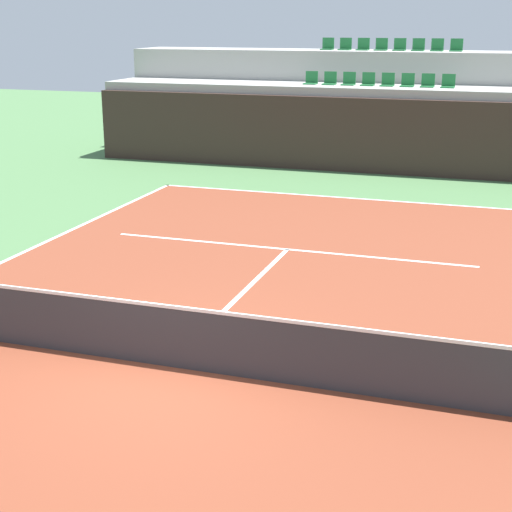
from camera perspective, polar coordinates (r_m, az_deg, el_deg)
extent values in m
plane|color=#477042|center=(11.65, -6.51, -8.08)|extent=(80.00, 80.00, 0.00)
cube|color=brown|center=(11.64, -6.51, -8.05)|extent=(11.00, 24.00, 0.01)
cube|color=white|center=(22.50, 6.24, 4.30)|extent=(11.00, 0.10, 0.00)
cube|color=white|center=(17.28, 2.32, 0.49)|extent=(8.26, 0.10, 0.00)
cube|color=white|center=(14.38, -1.22, -2.94)|extent=(0.10, 6.40, 0.00)
cube|color=#33231E|center=(26.19, 8.23, 8.72)|extent=(19.51, 0.30, 2.46)
cube|color=#9E9E99|center=(27.49, 8.75, 9.38)|extent=(19.51, 2.40, 2.74)
cube|color=#9E9E99|center=(29.78, 9.61, 10.96)|extent=(19.51, 2.40, 3.83)
cube|color=#1E6633|center=(27.83, 4.01, 12.51)|extent=(0.44, 0.44, 0.04)
cube|color=#1E6633|center=(28.01, 4.12, 12.99)|extent=(0.44, 0.04, 0.40)
cube|color=#1E6633|center=(27.67, 5.39, 12.45)|extent=(0.44, 0.44, 0.04)
cube|color=#1E6633|center=(27.85, 5.49, 12.93)|extent=(0.44, 0.04, 0.40)
cube|color=#1E6633|center=(27.53, 6.78, 12.39)|extent=(0.44, 0.44, 0.04)
cube|color=#1E6633|center=(27.71, 6.88, 12.87)|extent=(0.44, 0.04, 0.40)
cube|color=#1E6633|center=(27.40, 8.18, 12.31)|extent=(0.44, 0.44, 0.04)
cube|color=#1E6633|center=(27.58, 8.28, 12.80)|extent=(0.44, 0.04, 0.40)
cube|color=#1E6633|center=(27.29, 9.60, 12.23)|extent=(0.44, 0.44, 0.04)
cube|color=#1E6633|center=(27.47, 9.69, 12.72)|extent=(0.44, 0.04, 0.40)
cube|color=#1E6633|center=(27.20, 11.02, 12.14)|extent=(0.44, 0.44, 0.04)
cube|color=#1E6633|center=(27.38, 11.10, 12.63)|extent=(0.44, 0.04, 0.40)
cube|color=#1E6633|center=(27.12, 12.45, 12.05)|extent=(0.44, 0.44, 0.04)
cube|color=#1E6633|center=(27.30, 12.53, 12.54)|extent=(0.44, 0.04, 0.40)
cube|color=#1E6633|center=(27.06, 13.89, 11.94)|extent=(0.44, 0.44, 0.04)
cube|color=#1E6633|center=(27.24, 13.96, 12.43)|extent=(0.44, 0.04, 0.40)
cube|color=#1E6633|center=(30.10, 5.23, 14.88)|extent=(0.44, 0.44, 0.04)
cube|color=#1E6633|center=(30.29, 5.33, 15.30)|extent=(0.44, 0.04, 0.40)
cube|color=#1E6633|center=(29.95, 6.52, 14.83)|extent=(0.44, 0.44, 0.04)
cube|color=#1E6633|center=(30.14, 6.62, 15.26)|extent=(0.44, 0.04, 0.40)
cube|color=#1E6633|center=(29.82, 7.82, 14.77)|extent=(0.44, 0.44, 0.04)
cube|color=#1E6633|center=(30.01, 7.91, 15.20)|extent=(0.44, 0.04, 0.40)
cube|color=#1E6633|center=(29.70, 9.14, 14.71)|extent=(0.44, 0.44, 0.04)
cube|color=#1E6633|center=(29.89, 9.22, 15.14)|extent=(0.44, 0.04, 0.40)
cube|color=#1E6633|center=(29.60, 10.46, 14.64)|extent=(0.44, 0.44, 0.04)
cube|color=#1E6633|center=(29.79, 10.54, 15.07)|extent=(0.44, 0.04, 0.40)
cube|color=#1E6633|center=(29.51, 11.79, 14.56)|extent=(0.44, 0.44, 0.04)
cube|color=#1E6633|center=(29.71, 11.86, 15.00)|extent=(0.44, 0.04, 0.40)
cube|color=#1E6633|center=(29.44, 13.12, 14.47)|extent=(0.44, 0.44, 0.04)
cube|color=#1E6633|center=(29.63, 13.19, 14.91)|extent=(0.44, 0.04, 0.40)
cube|color=#1E6633|center=(29.39, 14.46, 14.38)|extent=(0.44, 0.44, 0.04)
cube|color=#1E6633|center=(29.58, 14.53, 14.82)|extent=(0.44, 0.04, 0.40)
cube|color=#333338|center=(11.46, -6.59, -5.95)|extent=(10.90, 0.02, 0.92)
cube|color=white|center=(11.28, -6.67, -3.68)|extent=(10.90, 0.04, 0.05)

